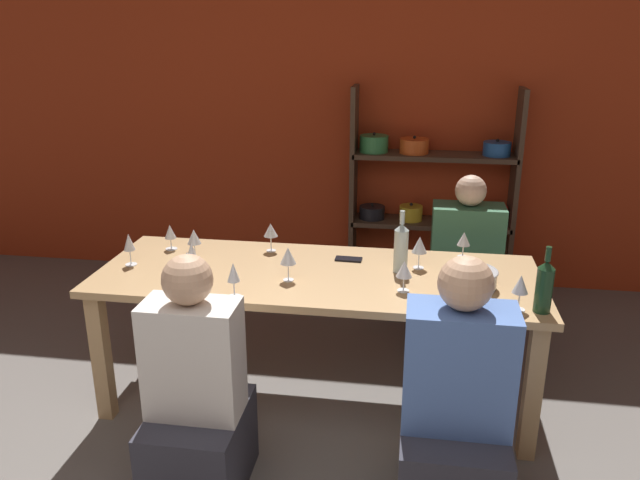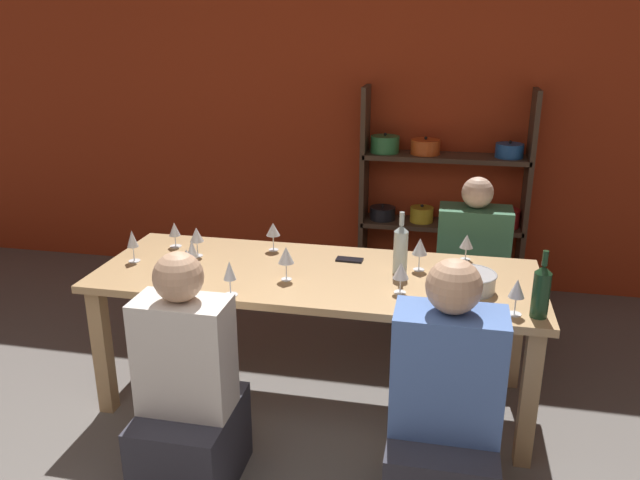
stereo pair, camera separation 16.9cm
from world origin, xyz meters
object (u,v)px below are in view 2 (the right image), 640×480
at_px(wine_glass_empty_c, 517,289).
at_px(wine_glass_red_a, 132,240).
at_px(shelf_unit, 441,219).
at_px(dining_table, 316,288).
at_px(wine_glass_empty_b, 401,271).
at_px(wine_glass_white_d, 192,250).
at_px(wine_glass_white_c, 467,242).
at_px(wine_glass_empty_a, 175,230).
at_px(wine_glass_white_b, 420,247).
at_px(wine_glass_white_a, 187,257).
at_px(wine_glass_white_e, 286,256).
at_px(wine_glass_empty_d, 230,272).
at_px(person_far_a, 470,287).
at_px(person_near_b, 443,428).
at_px(wine_bottle_dark, 401,248).
at_px(wine_glass_red_b, 197,235).
at_px(wine_glass_red_c, 273,230).
at_px(wine_bottle_green, 541,290).
at_px(mixing_bowl, 469,281).
at_px(person_near_a, 188,405).

bearing_deg(wine_glass_empty_c, wine_glass_red_a, 172.39).
distance_m(shelf_unit, dining_table, 1.80).
distance_m(wine_glass_empty_b, wine_glass_white_d, 1.12).
bearing_deg(wine_glass_white_c, wine_glass_empty_a, -175.60).
relative_size(wine_glass_red_a, wine_glass_white_b, 1.00).
xyz_separation_m(wine_glass_white_a, wine_glass_white_b, (1.17, 0.37, 0.01)).
distance_m(wine_glass_white_d, wine_glass_white_e, 0.52).
bearing_deg(wine_glass_white_a, shelf_unit, 56.59).
bearing_deg(wine_glass_empty_d, wine_glass_white_a, 151.78).
bearing_deg(person_far_a, person_near_b, 85.11).
bearing_deg(wine_bottle_dark, wine_glass_white_c, 38.58).
bearing_deg(wine_glass_white_e, wine_glass_empty_d, -131.24).
height_order(wine_glass_white_a, wine_glass_white_e, wine_glass_white_e).
bearing_deg(wine_glass_empty_a, wine_glass_white_c, 4.40).
height_order(person_far_a, person_near_b, person_near_b).
height_order(wine_glass_empty_b, person_near_b, person_near_b).
distance_m(wine_glass_empty_a, wine_glass_white_b, 1.45).
bearing_deg(wine_glass_empty_c, wine_glass_white_d, 172.84).
bearing_deg(wine_glass_white_b, wine_glass_empty_a, 176.73).
relative_size(shelf_unit, person_near_b, 1.35).
height_order(wine_glass_empty_d, person_far_a, person_far_a).
xyz_separation_m(wine_glass_red_b, wine_glass_red_c, (0.40, 0.19, -0.00)).
distance_m(wine_bottle_dark, wine_glass_empty_c, 0.69).
relative_size(dining_table, wine_glass_red_a, 13.02).
height_order(wine_glass_empty_c, person_far_a, person_far_a).
distance_m(dining_table, wine_bottle_green, 1.17).
distance_m(dining_table, person_far_a, 1.21).
height_order(mixing_bowl, wine_bottle_green, wine_bottle_green).
bearing_deg(wine_glass_white_a, wine_glass_white_e, 10.45).
height_order(shelf_unit, wine_glass_red_c, shelf_unit).
relative_size(wine_bottle_green, person_near_a, 0.28).
distance_m(wine_glass_white_d, person_far_a, 1.83).
height_order(wine_glass_empty_c, wine_glass_empty_d, wine_glass_empty_d).
bearing_deg(wine_glass_empty_b, wine_bottle_dark, 95.42).
relative_size(wine_glass_red_a, wine_glass_white_d, 1.05).
xyz_separation_m(wine_bottle_dark, wine_glass_empty_d, (-0.79, -0.46, -0.01)).
xyz_separation_m(wine_bottle_green, wine_glass_empty_b, (-0.64, 0.14, -0.01)).
xyz_separation_m(wine_glass_white_a, wine_glass_red_b, (-0.08, 0.33, 0.01)).
relative_size(wine_glass_empty_c, person_near_a, 0.15).
distance_m(mixing_bowl, wine_glass_white_a, 1.44).
bearing_deg(wine_glass_red_c, wine_glass_white_e, -65.80).
bearing_deg(wine_glass_empty_c, wine_glass_red_c, 155.17).
relative_size(wine_glass_white_b, wine_glass_empty_c, 1.04).
height_order(mixing_bowl, wine_glass_white_d, wine_glass_white_d).
xyz_separation_m(wine_glass_white_b, person_near_a, (-0.95, -0.96, -0.48)).
distance_m(shelf_unit, wine_glass_white_b, 1.57).
relative_size(wine_glass_empty_a, wine_glass_red_c, 0.90).
relative_size(wine_glass_white_d, wine_glass_white_e, 0.96).
bearing_deg(wine_glass_red_c, wine_glass_white_d, -129.78).
bearing_deg(wine_glass_empty_a, wine_glass_white_e, -24.86).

